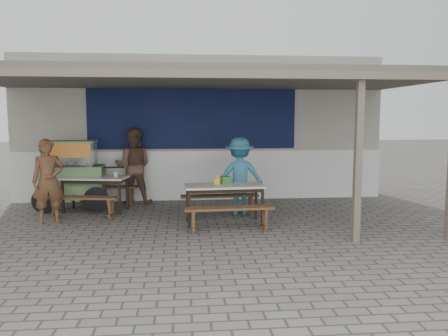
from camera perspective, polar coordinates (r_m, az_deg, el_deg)
name	(u,v)px	position (r m, az deg, el deg)	size (l,w,h in m)	color
ground	(209,230)	(7.89, -2.02, -8.13)	(60.00, 60.00, 0.00)	slate
back_wall	(200,129)	(11.21, -3.13, 5.14)	(9.00, 1.28, 3.50)	#AFAC9D
warung_roof	(206,81)	(8.56, -2.34, 11.35)	(9.00, 4.21, 2.81)	#615953
table_left	(95,181)	(9.71, -16.47, -1.59)	(1.43, 0.85, 0.75)	silver
bench_left_street	(83,202)	(9.13, -17.97, -4.26)	(1.47, 0.53, 0.45)	brown
bench_left_wall	(107,190)	(10.40, -15.04, -2.86)	(1.47, 0.53, 0.45)	brown
table_right	(224,189)	(8.22, 0.02, -2.75)	(1.51, 0.74, 0.75)	silver
bench_right_street	(229,213)	(7.68, 0.69, -5.92)	(1.59, 0.37, 0.45)	brown
bench_right_wall	(220,200)	(8.87, -0.57, -4.21)	(1.59, 0.37, 0.45)	brown
vendor_cart	(72,172)	(10.08, -19.19, -0.52)	(1.89, 0.77, 1.51)	#6A8D5E
patron_street_side	(48,181)	(8.94, -21.97, -1.60)	(0.59, 0.39, 1.61)	brown
patron_wall_side	(133,166)	(10.37, -11.75, 0.26)	(0.86, 0.67, 1.77)	brown
patron_right_table	(240,176)	(9.09, 2.05, -1.03)	(1.03, 0.59, 1.60)	teal
tissue_box	(217,181)	(8.33, -0.86, -1.69)	(0.11, 0.11, 0.11)	gold
donation_box	(226,180)	(8.37, 0.26, -1.56)	(0.20, 0.13, 0.13)	#306C30
condiment_jar	(116,174)	(9.64, -13.96, -0.78)	(0.09, 0.09, 0.10)	silver
condiment_bowl	(94,175)	(9.78, -16.66, -0.91)	(0.19, 0.19, 0.05)	white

